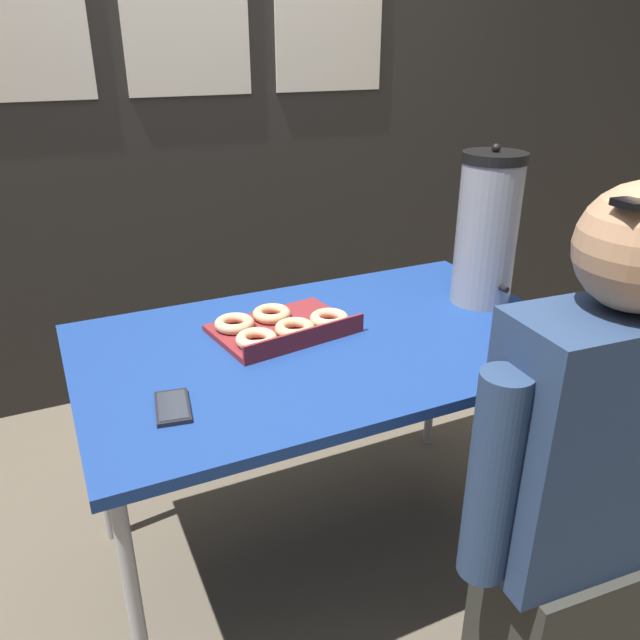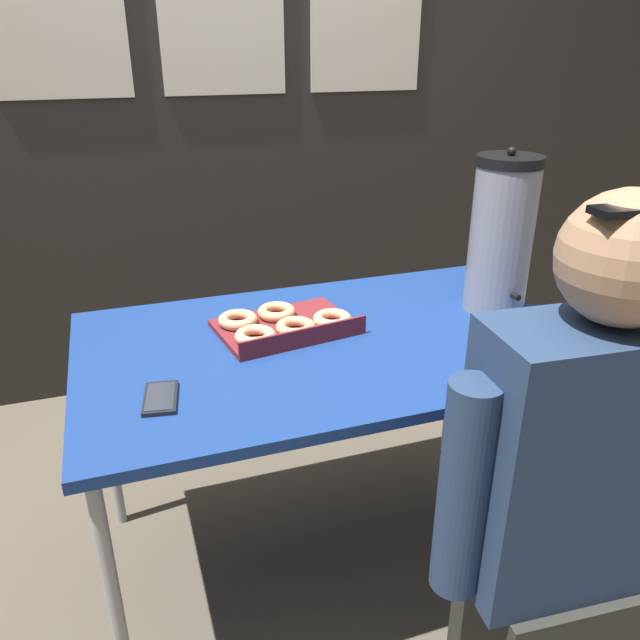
{
  "view_description": "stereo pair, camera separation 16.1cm",
  "coord_description": "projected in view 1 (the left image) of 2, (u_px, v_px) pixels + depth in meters",
  "views": [
    {
      "loc": [
        -0.65,
        -1.33,
        1.46
      ],
      "look_at": [
        -0.03,
        0.0,
        0.8
      ],
      "focal_mm": 35.0,
      "sensor_mm": 36.0,
      "label": 1
    },
    {
      "loc": [
        -0.5,
        -1.39,
        1.46
      ],
      "look_at": [
        -0.03,
        0.0,
        0.8
      ],
      "focal_mm": 35.0,
      "sensor_mm": 36.0,
      "label": 2
    }
  ],
  "objects": [
    {
      "name": "ground_plane",
      "position": [
        328.0,
        551.0,
        1.95
      ],
      "size": [
        12.0,
        12.0,
        0.0
      ],
      "primitive_type": "plane",
      "color": "brown"
    },
    {
      "name": "donut_box",
      "position": [
        281.0,
        326.0,
        1.67
      ],
      "size": [
        0.39,
        0.3,
        0.05
      ],
      "rotation": [
        0.0,
        0.0,
        0.15
      ],
      "color": "maroon",
      "rests_on": "folding_table"
    },
    {
      "name": "cell_phone",
      "position": [
        173.0,
        407.0,
        1.33
      ],
      "size": [
        0.09,
        0.14,
        0.01
      ],
      "rotation": [
        0.0,
        0.0,
        -0.16
      ],
      "color": "black",
      "rests_on": "folding_table"
    },
    {
      "name": "back_wall",
      "position": [
        188.0,
        84.0,
        2.5
      ],
      "size": [
        6.0,
        0.11,
        2.59
      ],
      "color": "#282623",
      "rests_on": "ground"
    },
    {
      "name": "folding_table",
      "position": [
        330.0,
        355.0,
        1.66
      ],
      "size": [
        1.3,
        0.8,
        0.74
      ],
      "color": "navy",
      "rests_on": "ground"
    },
    {
      "name": "person_seated",
      "position": [
        587.0,
        496.0,
        1.28
      ],
      "size": [
        0.58,
        0.26,
        1.25
      ],
      "rotation": [
        0.0,
        0.0,
        3.07
      ],
      "color": "#33332D",
      "rests_on": "ground"
    },
    {
      "name": "coffee_urn",
      "position": [
        487.0,
        230.0,
        1.79
      ],
      "size": [
        0.18,
        0.2,
        0.46
      ],
      "color": "#939399",
      "rests_on": "folding_table"
    }
  ]
}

